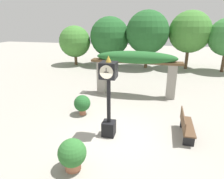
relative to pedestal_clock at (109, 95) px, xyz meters
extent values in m
plane|color=gray|center=(0.37, 0.07, -1.64)|extent=(60.00, 60.00, 0.00)
cube|color=black|center=(0.00, 0.00, -1.36)|extent=(0.47, 0.47, 0.57)
cylinder|color=black|center=(0.00, 0.00, -0.25)|extent=(0.14, 0.14, 1.65)
cylinder|color=gold|center=(0.00, 0.00, 0.59)|extent=(0.23, 0.23, 0.04)
cube|color=black|center=(0.00, 0.00, 0.89)|extent=(0.56, 0.56, 0.56)
cylinder|color=beige|center=(0.00, -0.29, 0.89)|extent=(0.46, 0.02, 0.46)
cylinder|color=beige|center=(0.00, 0.29, 0.89)|extent=(0.46, 0.02, 0.46)
cube|color=black|center=(0.00, -0.30, 0.89)|extent=(0.16, 0.01, 0.02)
cube|color=black|center=(0.00, -0.30, 0.96)|extent=(0.02, 0.01, 0.15)
cone|color=gold|center=(0.00, 0.00, 1.28)|extent=(0.20, 0.20, 0.22)
cube|color=gray|center=(-1.62, 4.55, -0.69)|extent=(0.48, 0.48, 1.91)
cube|color=gray|center=(2.37, 4.55, -0.69)|extent=(0.48, 0.48, 1.91)
cube|color=brown|center=(0.37, 4.31, 0.33)|extent=(5.07, 0.12, 0.13)
cube|color=brown|center=(0.37, 4.47, 0.33)|extent=(5.07, 0.12, 0.13)
cube|color=brown|center=(0.37, 4.63, 0.33)|extent=(5.07, 0.12, 0.13)
cube|color=brown|center=(0.37, 4.79, 0.33)|extent=(5.07, 0.12, 0.13)
ellipsoid|color=#235B28|center=(0.37, 4.55, 0.57)|extent=(4.49, 1.08, 0.70)
cylinder|color=#B26B4C|center=(-0.55, -2.04, -1.52)|extent=(0.46, 0.46, 0.25)
sphere|color=#2D6B2D|center=(-0.55, -2.04, -1.08)|extent=(0.83, 0.83, 0.83)
cylinder|color=#B26B4C|center=(-1.64, 1.44, -1.51)|extent=(0.30, 0.30, 0.27)
sphere|color=#235B28|center=(-1.64, 1.44, -1.09)|extent=(0.76, 0.76, 0.76)
cube|color=brown|center=(2.87, 0.63, -1.23)|extent=(0.42, 1.58, 0.05)
cube|color=brown|center=(2.68, 0.63, -0.98)|extent=(0.04, 1.58, 0.45)
cube|color=black|center=(2.87, 0.00, -1.45)|extent=(0.38, 0.08, 0.39)
cube|color=black|center=(2.87, 1.26, -1.45)|extent=(0.38, 0.08, 0.39)
cylinder|color=brown|center=(-6.43, 11.73, -1.04)|extent=(0.28, 0.28, 1.20)
sphere|color=#427F33|center=(-6.43, 11.73, 0.60)|extent=(2.97, 2.97, 2.97)
cylinder|color=brown|center=(-3.12, 12.35, -0.94)|extent=(0.28, 0.28, 1.41)
sphere|color=#235B28|center=(-3.12, 12.35, 1.06)|extent=(3.70, 3.70, 3.70)
cylinder|color=brown|center=(0.39, 11.96, -0.71)|extent=(0.28, 0.28, 1.86)
sphere|color=#235B28|center=(0.39, 11.96, 1.53)|extent=(3.76, 3.76, 3.76)
cylinder|color=brown|center=(3.97, 12.53, -0.66)|extent=(0.28, 0.28, 1.97)
sphere|color=#427F33|center=(3.97, 12.53, 1.58)|extent=(3.58, 3.58, 3.58)
cylinder|color=brown|center=(6.83, 11.89, -0.73)|extent=(0.28, 0.28, 1.83)
camera|label=1|loc=(1.70, -6.42, 2.49)|focal=32.00mm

